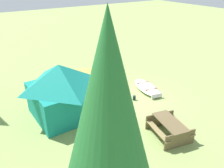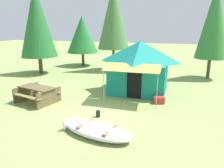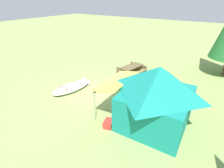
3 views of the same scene
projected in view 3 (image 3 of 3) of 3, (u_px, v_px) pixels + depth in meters
The scene contains 6 objects.
ground_plane at pixel (97, 94), 10.94m from camera, with size 80.00×80.00×0.00m, color #869D54.
beached_rowboat at pixel (71, 87), 11.28m from camera, with size 2.81×1.61×0.37m.
canvas_cabin_tent at pixel (156, 96), 7.74m from camera, with size 3.35×4.20×2.89m.
picnic_table at pixel (132, 70), 13.15m from camera, with size 2.13×1.89×0.79m.
cooler_box at pixel (109, 123), 8.13m from camera, with size 0.52×0.39×0.32m, color red.
fuel_can at pixel (95, 90), 11.01m from camera, with size 0.18×0.18×0.28m, color black.
Camera 3 is at (7.48, 5.94, 5.46)m, focal length 28.08 mm.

